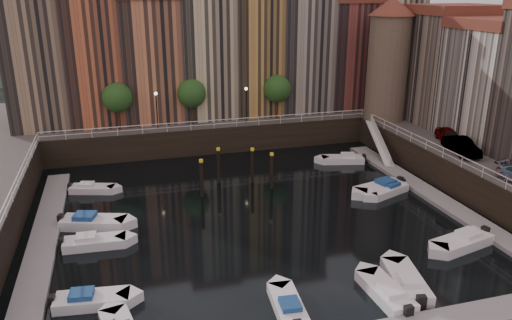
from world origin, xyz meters
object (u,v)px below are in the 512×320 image
object	(u,v)px
mooring_pilings	(236,171)
car_b	(461,147)
boat_left_2	(93,242)
corner_tower	(388,58)
car_a	(448,136)
gangway	(379,141)
boat_left_1	(90,300)

from	to	relation	value
mooring_pilings	car_b	size ratio (longest dim) A/B	1.50
boat_left_2	corner_tower	bearing A→B (deg)	31.06
car_a	mooring_pilings	bearing A→B (deg)	-168.37
corner_tower	gangway	distance (m)	9.86
mooring_pilings	boat_left_1	xyz separation A→B (m)	(-12.67, -15.52, -1.30)
mooring_pilings	boat_left_1	distance (m)	20.08
corner_tower	car_a	size ratio (longest dim) A/B	3.43
mooring_pilings	boat_left_1	world-z (taller)	mooring_pilings
corner_tower	car_b	bearing A→B (deg)	-89.44
mooring_pilings	gangway	bearing A→B (deg)	13.78
boat_left_1	car_a	size ratio (longest dim) A/B	1.15
corner_tower	boat_left_1	distance (m)	41.86
corner_tower	car_a	world-z (taller)	corner_tower
boat_left_1	boat_left_2	distance (m)	7.32
corner_tower	mooring_pilings	world-z (taller)	corner_tower
car_a	car_b	xyz separation A→B (m)	(-1.29, -3.71, 0.07)
car_a	car_b	size ratio (longest dim) A/B	0.88
corner_tower	boat_left_1	size ratio (longest dim) A/B	2.98
corner_tower	mooring_pilings	distance (m)	23.44
mooring_pilings	car_a	world-z (taller)	car_a
mooring_pilings	corner_tower	bearing A→B (deg)	23.48
boat_left_2	mooring_pilings	bearing A→B (deg)	36.66
corner_tower	gangway	bearing A→B (deg)	-122.80
boat_left_1	car_b	xyz separation A→B (m)	(32.83, 10.33, 3.40)
gangway	mooring_pilings	distance (m)	17.63
mooring_pilings	car_a	xyz separation A→B (m)	(21.45, -1.48, 2.04)
gangway	car_b	size ratio (longest dim) A/B	1.81
gangway	car_a	xyz separation A→B (m)	(4.33, -5.68, 1.77)
boat_left_2	boat_left_1	bearing A→B (deg)	-86.40
gangway	car_a	bearing A→B (deg)	-52.71
car_b	boat_left_1	bearing A→B (deg)	-155.38
corner_tower	car_a	xyz separation A→B (m)	(1.43, -10.18, -6.51)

